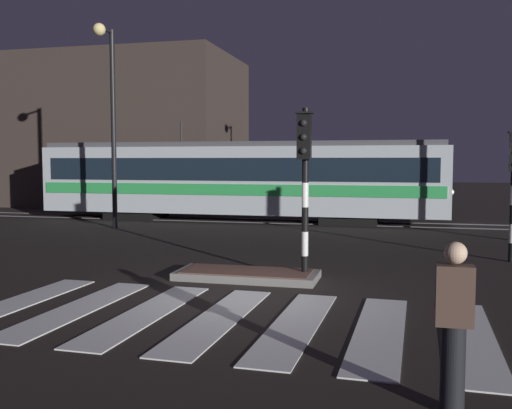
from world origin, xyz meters
name	(u,v)px	position (x,y,z in m)	size (l,w,h in m)	color
ground_plane	(245,296)	(0.00, 0.00, 0.00)	(120.00, 120.00, 0.00)	black
rail_near	(328,225)	(0.00, 12.30, 0.01)	(80.00, 0.12, 0.03)	#59595E
rail_far	(333,221)	(0.00, 13.73, 0.01)	(80.00, 0.12, 0.03)	#59595E
crosswalk_zebra	(218,319)	(0.00, -1.64, 0.01)	(8.26, 4.18, 0.02)	silver
traffic_island	(247,275)	(-0.38, 1.53, 0.09)	(2.99, 1.23, 0.18)	slate
traffic_light_median_centre	(305,167)	(0.82, 1.63, 2.35)	(0.36, 0.42, 3.57)	black
street_lamp_trackside_left	(110,102)	(-7.47, 8.98, 4.58)	(0.44, 1.21, 7.22)	black
tram	(238,179)	(-3.83, 13.01, 1.75)	(16.85, 2.58, 4.15)	#B2BCC1
pedestrian_waiting_at_kerb	(454,326)	(3.29, -4.31, 0.88)	(0.36, 0.24, 1.71)	black
building_backdrop	(100,132)	(-14.30, 20.53, 4.12)	(15.74, 8.00, 8.24)	#382D28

